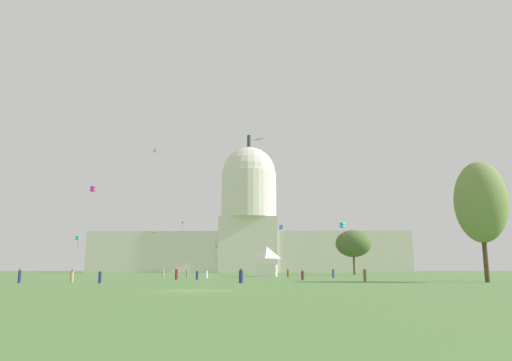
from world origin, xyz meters
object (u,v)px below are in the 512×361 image
at_px(person_olive_lawn_far_left, 365,275).
at_px(kite_turquoise_low, 77,238).
at_px(event_tent, 267,261).
at_px(kite_blue_low, 281,227).
at_px(person_maroon_aisle_center, 303,275).
at_px(kite_pink_mid, 155,151).
at_px(person_grey_back_center, 187,274).
at_px(kite_magenta_low, 93,189).
at_px(kite_cyan_low, 343,225).
at_px(person_white_mid_right, 206,274).
at_px(person_denim_mid_left, 333,274).
at_px(capitol_building, 249,229).
at_px(person_maroon_front_left, 176,274).
at_px(person_tan_lawn_far_right, 72,276).
at_px(person_tan_mid_center, 163,273).
at_px(person_navy_back_right, 100,277).
at_px(tree_east_far, 481,202).
at_px(person_navy_deep_crowd, 241,276).
at_px(kite_black_low, 216,247).
at_px(person_navy_edge_west, 20,276).
at_px(person_olive_near_tent, 288,273).
at_px(kite_red_mid, 183,223).
at_px(kite_orange_low, 154,235).
at_px(tree_east_mid, 353,244).
at_px(kite_lime_mid, 261,142).
at_px(person_navy_near_tree_east, 197,275).

height_order(person_olive_lawn_far_left, kite_turquoise_low, kite_turquoise_low).
distance_m(event_tent, kite_blue_low, 44.12).
distance_m(person_maroon_aisle_center, kite_pink_mid, 79.26).
bearing_deg(person_grey_back_center, kite_magenta_low, 73.41).
xyz_separation_m(kite_pink_mid, kite_cyan_low, (47.92, -30.85, -24.04)).
relative_size(person_white_mid_right, person_denim_mid_left, 0.91).
distance_m(capitol_building, person_maroon_front_left, 155.34).
height_order(person_tan_lawn_far_right, person_tan_mid_center, person_tan_mid_center).
distance_m(person_tan_lawn_far_right, person_white_mid_right, 27.54).
height_order(person_navy_back_right, person_grey_back_center, person_grey_back_center).
height_order(tree_east_far, kite_cyan_low, tree_east_far).
relative_size(capitol_building, person_navy_deep_crowd, 88.58).
bearing_deg(person_tan_mid_center, person_grey_back_center, 159.36).
bearing_deg(person_tan_lawn_far_right, person_tan_mid_center, 101.41).
bearing_deg(event_tent, kite_black_low, 111.20).
distance_m(person_navy_edge_west, kite_pink_mid, 83.98).
relative_size(person_grey_back_center, kite_cyan_low, 0.50).
bearing_deg(kite_turquoise_low, capitol_building, 169.07).
height_order(person_navy_edge_west, person_olive_near_tent, person_olive_near_tent).
bearing_deg(person_maroon_front_left, kite_cyan_low, -69.75).
bearing_deg(kite_red_mid, kite_pink_mid, -9.54).
relative_size(person_navy_back_right, kite_orange_low, 0.37).
bearing_deg(person_navy_edge_west, kite_red_mid, 141.54).
height_order(event_tent, person_maroon_aisle_center, event_tent).
bearing_deg(person_white_mid_right, tree_east_mid, 154.46).
distance_m(event_tent, kite_orange_low, 61.09).
distance_m(person_tan_mid_center, kite_red_mid, 86.92).
height_order(person_tan_lawn_far_right, kite_red_mid, kite_red_mid).
bearing_deg(kite_lime_mid, person_navy_deep_crowd, 104.17).
bearing_deg(person_navy_deep_crowd, person_white_mid_right, -122.01).
bearing_deg(kite_pink_mid, tree_east_mid, 83.69).
distance_m(event_tent, person_maroon_aisle_center, 33.37).
bearing_deg(person_olive_lawn_far_left, person_navy_near_tree_east, 163.18).
distance_m(event_tent, person_olive_lawn_far_left, 42.32).
bearing_deg(person_tan_lawn_far_right, person_navy_back_right, -21.93).
distance_m(person_white_mid_right, person_denim_mid_left, 22.98).
distance_m(tree_east_mid, person_navy_edge_west, 93.57).
bearing_deg(person_tan_mid_center, kite_blue_low, -87.37).
xyz_separation_m(kite_cyan_low, kite_magenta_low, (-47.90, -14.68, 5.48)).
bearing_deg(kite_blue_low, capitol_building, -175.71).
height_order(tree_east_far, kite_pink_mid, kite_pink_mid).
bearing_deg(kite_lime_mid, capitol_building, -58.81).
bearing_deg(person_grey_back_center, person_maroon_aisle_center, -157.87).
height_order(person_navy_edge_west, kite_black_low, kite_black_low).
relative_size(person_tan_mid_center, kite_orange_low, 0.44).
distance_m(person_navy_deep_crowd, kite_magenta_low, 45.34).
height_order(event_tent, kite_cyan_low, kite_cyan_low).
xyz_separation_m(event_tent, tree_east_far, (26.34, -44.61, 6.37)).
xyz_separation_m(capitol_building, person_olive_lawn_far_left, (21.90, -164.68, -19.84)).
xyz_separation_m(person_white_mid_right, kite_red_mid, (-22.09, 97.84, 18.17)).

